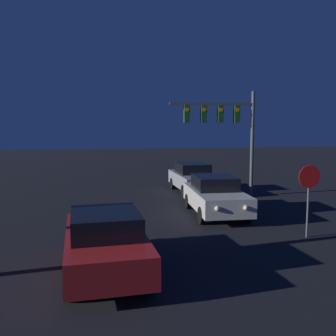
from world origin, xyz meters
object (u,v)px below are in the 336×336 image
(traffic_signal_mast, at_px, (226,123))
(car_mid, at_px, (215,195))
(stop_sign, at_px, (309,187))
(car_far, at_px, (193,178))
(car_near, at_px, (105,241))

(traffic_signal_mast, bearing_deg, car_mid, -113.99)
(traffic_signal_mast, height_order, stop_sign, traffic_signal_mast)
(car_far, relative_size, traffic_signal_mast, 0.82)
(car_near, height_order, car_mid, same)
(car_near, relative_size, car_mid, 1.01)
(traffic_signal_mast, distance_m, stop_sign, 7.74)
(car_near, xyz_separation_m, car_mid, (4.61, 5.55, 0.00))
(car_mid, distance_m, traffic_signal_mast, 5.15)
(car_far, xyz_separation_m, traffic_signal_mast, (1.33, -1.53, 3.04))
(car_mid, distance_m, car_far, 5.34)
(car_mid, bearing_deg, car_near, 52.37)
(stop_sign, bearing_deg, traffic_signal_mast, 93.12)
(car_mid, distance_m, stop_sign, 4.28)
(traffic_signal_mast, bearing_deg, stop_sign, -86.88)
(car_far, bearing_deg, traffic_signal_mast, 128.77)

